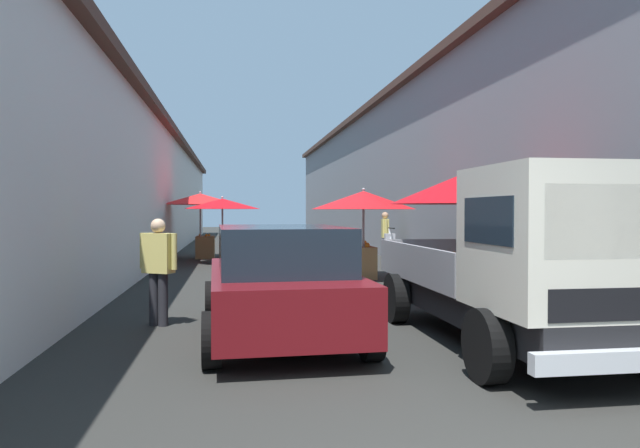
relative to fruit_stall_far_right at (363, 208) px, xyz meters
name	(u,v)px	position (x,y,z in m)	size (l,w,h in m)	color
ground	(291,270)	(2.42, 1.50, -1.73)	(90.00, 90.00, 0.00)	#282826
building_left_whitewash	(40,188)	(4.67, 8.79, 0.60)	(49.80, 7.50, 4.62)	silver
building_right_concrete	(501,172)	(4.67, -5.79, 1.22)	(49.80, 7.50, 5.88)	gray
fruit_stall_far_right	(363,208)	(0.00, 0.00, 0.00)	(2.52, 2.52, 2.20)	#9E9EA3
fruit_stall_far_left	(460,202)	(-4.43, -0.65, 0.06)	(2.33, 2.33, 2.32)	#9E9EA3
fruit_stall_near_right	(224,212)	(4.61, 3.39, -0.12)	(2.36, 2.36, 2.11)	#9E9EA3
fruit_stall_mid_lane	(201,206)	(6.85, 4.20, 0.09)	(2.68, 2.68, 2.33)	#9E9EA3
hatchback_car	(280,282)	(-6.22, 2.51, -0.99)	(3.96, 2.03, 1.45)	#600F14
delivery_truck	(536,267)	(-7.78, -0.16, -0.69)	(4.92, 1.98, 2.08)	black
vendor_by_crates	(158,265)	(-5.12, 4.16, -0.85)	(0.39, 0.55, 1.54)	#232328
vendor_in_shade	(385,233)	(4.28, -1.68, -0.79)	(0.64, 0.27, 1.62)	navy
parked_scooter	(396,251)	(3.22, -1.74, -1.28)	(1.69, 0.37, 1.14)	black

